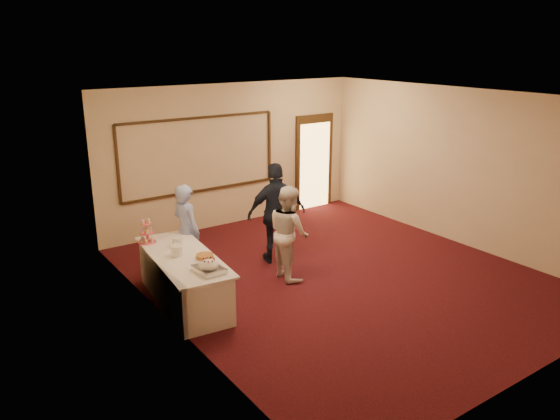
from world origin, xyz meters
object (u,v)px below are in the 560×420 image
Objects in this scene: buffet_table at (184,279)px; woman at (289,232)px; man at (187,231)px; plate_stack_a at (177,250)px; cupcake_stand at (146,233)px; guest at (277,213)px; pavlova_tray at (209,266)px; tart at (205,257)px; plate_stack_b at (177,242)px.

buffet_table is 1.91m from woman.
man is at bearing 60.50° from woman.
woman reaches higher than plate_stack_a.
man is (0.72, 0.08, -0.12)m from cupcake_stand.
man reaches higher than cupcake_stand.
guest is at bearing 15.20° from buffet_table.
pavlova_tray is 1.72m from man.
man reaches higher than plate_stack_a.
cupcake_stand is 2.29m from woman.
cupcake_stand is at bearing 111.62° from tart.
plate_stack_a is at bearing 130.38° from tart.
pavlova_tray is at bearing -92.25° from plate_stack_b.
man is at bearing 4.16° from guest.
plate_stack_b is 0.60× the size of tart.
buffet_table is 4.61× the size of pavlova_tray.
man is (0.50, 0.91, 0.41)m from buffet_table.
pavlova_tray reaches higher than buffet_table.
pavlova_tray is 0.31× the size of woman.
guest is (2.31, -0.26, -0.02)m from cupcake_stand.
plate_stack_a is at bearing 30.18° from guest.
plate_stack_b is at bearing 76.45° from buffet_table.
buffet_table is 2.22m from guest.
woman is at bearing 88.55° from guest.
plate_stack_b is (0.09, 0.39, 0.46)m from buffet_table.
tart is (0.29, -0.34, -0.05)m from plate_stack_a.
plate_stack_b is (0.16, 0.34, -0.00)m from plate_stack_a.
plate_stack_b is at bearing 87.75° from pavlova_tray.
cupcake_stand reaches higher than buffet_table.
plate_stack_a reaches higher than tart.
tart is 2.05m from guest.
buffet_table is 0.88m from pavlova_tray.
cupcake_stand is 2.19× the size of plate_stack_a.
guest reaches higher than plate_stack_a.
tart is at bearing 41.23° from guest.
woman is (1.77, -0.50, -0.06)m from plate_stack_b.
woman is 0.72m from guest.
pavlova_tray is 2.76× the size of plate_stack_b.
pavlova_tray is 0.31× the size of man.
buffet_table is 1.12m from man.
pavlova_tray is 2.61× the size of plate_stack_a.
plate_stack_b is 0.11× the size of woman.
pavlova_tray is at bearing -81.72° from plate_stack_a.
cupcake_stand reaches higher than plate_stack_a.
plate_stack_b is (0.32, -0.44, -0.07)m from cupcake_stand.
woman is (2.09, -0.94, -0.13)m from cupcake_stand.
man is 0.88× the size of guest.
woman is at bearing -15.81° from plate_stack_b.
tart is at bearing 69.61° from pavlova_tray.
woman is at bearing -3.48° from buffet_table.
tart reaches higher than buffet_table.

